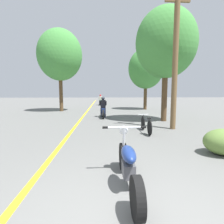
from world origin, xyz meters
The scene contains 10 objects.
lane_stripe_center centered at (-1.70, 13.06, 0.00)m, with size 0.14×48.00×0.01m, color yellow.
utility_pole centered at (2.88, 5.94, 3.18)m, with size 1.10×0.24×6.18m.
roadside_tree_right_near centered at (3.27, 8.20, 4.44)m, with size 3.44×3.09×6.44m.
roadside_tree_right_far centered at (3.96, 15.38, 4.00)m, with size 3.42×3.08×5.99m.
roadside_tree_left centered at (-4.03, 14.21, 4.95)m, with size 3.89×3.50×7.20m.
roadside_bush centered at (2.90, 2.57, 0.35)m, with size 1.10×0.88×0.70m.
motorcycle_foreground centered at (0.06, 1.11, 0.42)m, with size 0.89×2.09×0.99m.
motorcycle_rider_lead centered at (-0.29, 9.99, 0.53)m, with size 0.50×2.14×1.41m.
motorcycle_rider_far centered at (-0.55, 21.85, 0.55)m, with size 0.50×2.10×1.44m.
bicycle_parked centered at (1.47, 5.31, 0.33)m, with size 0.44×1.70×0.71m.
Camera 1 is at (-0.40, -1.81, 1.66)m, focal length 28.00 mm.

